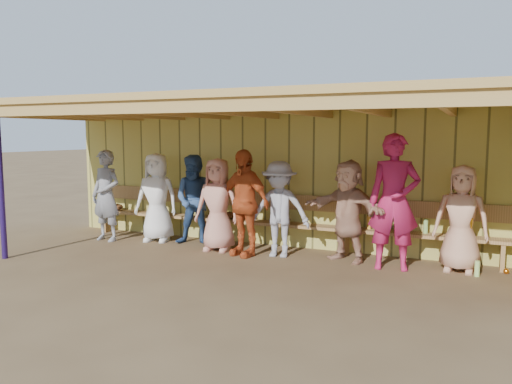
% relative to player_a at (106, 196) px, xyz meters
% --- Properties ---
extents(ground, '(90.00, 90.00, 0.00)m').
position_rel_player_a_xyz_m(ground, '(3.03, -0.34, -0.84)').
color(ground, brown).
rests_on(ground, ground).
extents(player_a, '(0.64, 0.44, 1.68)m').
position_rel_player_a_xyz_m(player_a, '(0.00, 0.00, 0.00)').
color(player_a, gray).
rests_on(player_a, ground).
extents(player_b, '(0.89, 0.68, 1.63)m').
position_rel_player_a_xyz_m(player_b, '(0.88, 0.35, -0.03)').
color(player_b, white).
rests_on(player_b, ground).
extents(player_c, '(0.92, 0.80, 1.61)m').
position_rel_player_a_xyz_m(player_c, '(1.68, 0.41, -0.04)').
color(player_c, '#2E4D7F').
rests_on(player_c, ground).
extents(player_d, '(1.09, 0.71, 1.73)m').
position_rel_player_a_xyz_m(player_d, '(2.81, 0.00, 0.02)').
color(player_d, '#BF4C1E').
rests_on(player_d, ground).
extents(player_e, '(1.07, 0.71, 1.54)m').
position_rel_player_a_xyz_m(player_e, '(3.36, 0.17, -0.07)').
color(player_e, '#98979F').
rests_on(player_e, ground).
extents(player_f, '(1.53, 1.01, 1.58)m').
position_rel_player_a_xyz_m(player_f, '(4.44, 0.34, -0.05)').
color(player_f, tan).
rests_on(player_f, ground).
extents(player_g, '(0.80, 0.60, 1.98)m').
position_rel_player_a_xyz_m(player_g, '(5.16, 0.15, 0.15)').
color(player_g, '#AF1C4B').
rests_on(player_g, ground).
extents(player_h, '(0.78, 0.54, 1.54)m').
position_rel_player_a_xyz_m(player_h, '(6.06, 0.40, -0.07)').
color(player_h, tan).
rests_on(player_h, ground).
extents(player_extra, '(0.81, 0.56, 1.57)m').
position_rel_player_a_xyz_m(player_extra, '(2.26, 0.13, -0.06)').
color(player_extra, tan).
rests_on(player_extra, ground).
extents(dugout_structure, '(8.80, 3.20, 2.50)m').
position_rel_player_a_xyz_m(dugout_structure, '(3.42, 0.34, 0.85)').
color(dugout_structure, '#BFB451').
rests_on(dugout_structure, ground).
extents(bench, '(7.60, 0.34, 0.93)m').
position_rel_player_a_xyz_m(bench, '(3.03, 0.77, -0.31)').
color(bench, '#A67C47').
rests_on(bench, ground).
extents(dugout_equipment, '(7.21, 0.62, 0.80)m').
position_rel_player_a_xyz_m(dugout_equipment, '(2.52, 0.64, -0.35)').
color(dugout_equipment, orange).
rests_on(dugout_equipment, ground).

